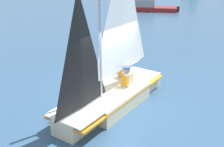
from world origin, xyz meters
The scene contains 6 objects.
ground_plane centered at (0.00, 0.00, 0.00)m, with size 260.00×260.00×0.00m, color #2D4C6B.
sailboat_main centered at (-0.03, 0.01, 0.70)m, with size 4.68×3.18×5.01m.
sailor_helm centered at (-0.48, 0.41, 0.63)m, with size 0.42×0.40×1.16m.
sailor_crew centered at (-1.25, 0.21, 0.62)m, with size 0.42×0.40×1.16m.
motorboat_distant centered at (-18.76, 0.33, 0.37)m, with size 1.61×5.30×1.08m.
buoy_marker centered at (-5.50, -2.71, 0.22)m, with size 0.62×0.62×1.27m.
Camera 1 is at (7.90, 1.28, 4.30)m, focal length 45.00 mm.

